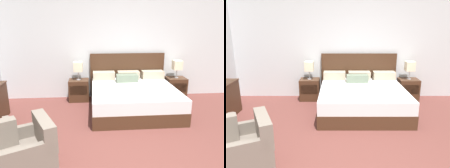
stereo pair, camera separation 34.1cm
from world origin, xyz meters
TOP-DOWN VIEW (x-y plane):
  - wall_back at (0.00, 3.25)m, footprint 6.83×0.06m
  - bed at (0.46, 2.26)m, footprint 1.96×1.97m
  - nightstand_left at (-0.82, 2.95)m, footprint 0.50×0.41m
  - nightstand_right at (1.74, 2.95)m, footprint 0.50×0.41m
  - table_lamp_left at (-0.82, 2.95)m, footprint 0.22×0.22m
  - table_lamp_right at (1.74, 2.95)m, footprint 0.22×0.22m
  - armchair_companion at (-1.30, 0.10)m, footprint 0.92×0.91m

SIDE VIEW (x-z plane):
  - nightstand_left at x=-0.82m, z-range 0.00..0.55m
  - nightstand_right at x=1.74m, z-range 0.00..0.55m
  - armchair_companion at x=-1.30m, z-range -0.10..0.66m
  - bed at x=0.46m, z-range -0.28..0.90m
  - table_lamp_left at x=-0.82m, z-range 0.65..1.11m
  - table_lamp_right at x=1.74m, z-range 0.65..1.11m
  - wall_back at x=0.00m, z-range 0.00..2.52m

